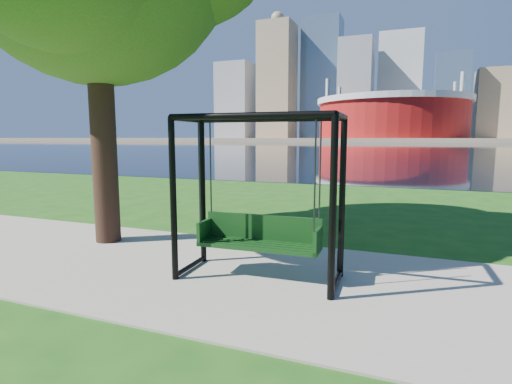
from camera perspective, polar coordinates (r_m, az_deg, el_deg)
The scene contains 7 objects.
ground at distance 6.71m, azimuth 0.59°, elevation -10.72°, with size 900.00×900.00×0.00m, color #1E5114.
path at distance 6.27m, azimuth -1.07°, elevation -11.94°, with size 120.00×4.00×0.03m, color #9E937F.
river at distance 107.99m, azimuth 20.35°, elevation 6.14°, with size 900.00×180.00×0.02m, color black.
far_bank at distance 311.96m, azimuth 21.18°, elevation 7.01°, with size 900.00×228.00×2.00m, color #937F60.
stadium at distance 241.56m, azimuth 18.80°, elevation 10.20°, with size 83.00×83.00×32.00m.
skyline at distance 327.16m, azimuth 20.74°, elevation 13.17°, with size 392.00×66.00×96.50m.
swing at distance 5.91m, azimuth 0.47°, elevation -1.36°, with size 2.44×1.14×2.46m.
Camera 1 is at (2.26, -5.95, 2.12)m, focal length 28.00 mm.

